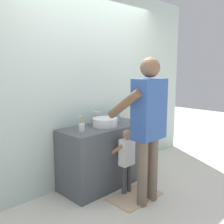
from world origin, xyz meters
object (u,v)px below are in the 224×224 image
Objects in this scene: child_toddler at (126,156)px; adult_parent at (148,118)px; toothbrush_cup at (82,127)px; soap_bottle at (118,117)px.

child_toddler is 0.60m from adult_parent.
soap_bottle is (0.71, 0.07, 0.01)m from toothbrush_cup.
child_toddler is (-0.31, -0.45, -0.38)m from soap_bottle.
soap_bottle is at bearing 68.59° from adult_parent.
child_toddler is (0.39, -0.37, -0.37)m from toothbrush_cup.
toothbrush_cup reaches higher than child_toddler.
child_toddler is at bearing -43.49° from toothbrush_cup.
soap_bottle is 0.82m from adult_parent.
toothbrush_cup is at bearing 136.51° from child_toddler.
soap_bottle is at bearing 55.39° from child_toddler.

